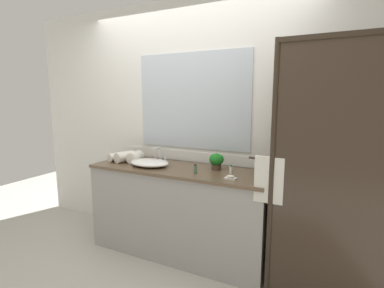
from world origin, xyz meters
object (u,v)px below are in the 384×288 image
object	(u,v)px
sink_basin	(149,163)
soap_dish	(231,177)
rolled_towel_near_edge	(119,156)
amenity_bottle_shampoo	(231,169)
amenity_bottle_conditioner	(195,169)
potted_plant	(216,161)
faucet	(160,157)
rolled_towel_middle	(125,157)
rolled_towel_far_edge	(135,157)

from	to	relation	value
sink_basin	soap_dish	xyz separation A→B (m)	(0.89, -0.09, -0.02)
rolled_towel_near_edge	amenity_bottle_shampoo	bearing A→B (deg)	0.60
soap_dish	amenity_bottle_conditioner	size ratio (longest dim) A/B	1.21
potted_plant	soap_dish	xyz separation A→B (m)	(0.23, -0.25, -0.07)
soap_dish	amenity_bottle_conditioner	world-z (taller)	amenity_bottle_conditioner
faucet	soap_dish	bearing A→B (deg)	-17.63
amenity_bottle_conditioner	rolled_towel_middle	size ratio (longest dim) A/B	0.40
potted_plant	rolled_towel_middle	distance (m)	1.02
sink_basin	amenity_bottle_conditioner	distance (m)	0.54
faucet	rolled_towel_near_edge	size ratio (longest dim) A/B	0.70
rolled_towel_near_edge	faucet	bearing A→B (deg)	15.29
soap_dish	rolled_towel_middle	xyz separation A→B (m)	(-1.24, 0.13, 0.04)
faucet	rolled_towel_middle	size ratio (longest dim) A/B	0.82
amenity_bottle_shampoo	rolled_towel_far_edge	xyz separation A→B (m)	(-1.07, -0.00, 0.02)
rolled_towel_middle	rolled_towel_near_edge	bearing A→B (deg)	165.71
sink_basin	faucet	size ratio (longest dim) A/B	2.44
sink_basin	faucet	world-z (taller)	faucet
rolled_towel_middle	sink_basin	bearing A→B (deg)	-6.48
potted_plant	amenity_bottle_conditioner	bearing A→B (deg)	-120.58
sink_basin	rolled_towel_near_edge	distance (m)	0.46
potted_plant	rolled_towel_far_edge	size ratio (longest dim) A/B	0.80
faucet	rolled_towel_middle	world-z (taller)	faucet
soap_dish	amenity_bottle_shampoo	bearing A→B (deg)	107.33
sink_basin	rolled_towel_far_edge	distance (m)	0.25
amenity_bottle_conditioner	rolled_towel_far_edge	xyz separation A→B (m)	(-0.78, 0.13, 0.02)
rolled_towel_far_edge	soap_dish	bearing A→B (deg)	-8.47
rolled_towel_near_edge	sink_basin	bearing A→B (deg)	-8.39
potted_plant	soap_dish	distance (m)	0.35
potted_plant	amenity_bottle_conditioner	distance (m)	0.25
faucet	potted_plant	bearing A→B (deg)	-2.71
rolled_towel_middle	rolled_towel_far_edge	distance (m)	0.12
sink_basin	amenity_bottle_shampoo	size ratio (longest dim) A/B	5.10
amenity_bottle_shampoo	rolled_towel_near_edge	size ratio (longest dim) A/B	0.33
potted_plant	soap_dish	bearing A→B (deg)	-47.99
amenity_bottle_conditioner	rolled_towel_near_edge	world-z (taller)	rolled_towel_near_edge
amenity_bottle_shampoo	rolled_towel_far_edge	bearing A→B (deg)	-179.79
sink_basin	rolled_towel_near_edge	xyz separation A→B (m)	(-0.46, 0.07, 0.01)
amenity_bottle_conditioner	rolled_towel_near_edge	xyz separation A→B (m)	(-1.00, 0.12, 0.01)
potted_plant	rolled_towel_middle	world-z (taller)	potted_plant
rolled_towel_near_edge	amenity_bottle_conditioner	bearing A→B (deg)	-6.77
rolled_towel_middle	rolled_towel_far_edge	size ratio (longest dim) A/B	1.06
potted_plant	rolled_towel_near_edge	xyz separation A→B (m)	(-1.12, -0.09, -0.04)
amenity_bottle_shampoo	faucet	bearing A→B (deg)	172.43
faucet	amenity_bottle_shampoo	bearing A→B (deg)	-7.57
soap_dish	amenity_bottle_shampoo	world-z (taller)	amenity_bottle_shampoo
soap_dish	rolled_towel_near_edge	distance (m)	1.36
rolled_towel_near_edge	potted_plant	bearing A→B (deg)	4.76
rolled_towel_middle	soap_dish	bearing A→B (deg)	-6.01
amenity_bottle_conditioner	rolled_towel_middle	xyz separation A→B (m)	(-0.89, 0.09, 0.02)
potted_plant	rolled_towel_middle	xyz separation A→B (m)	(-1.01, -0.12, -0.03)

